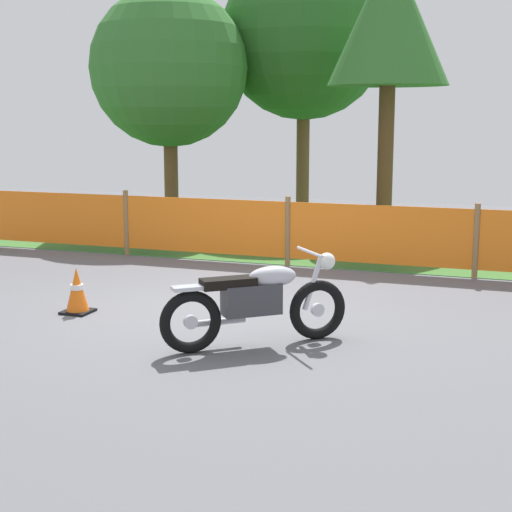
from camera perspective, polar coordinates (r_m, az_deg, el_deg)
The scene contains 8 objects.
ground at distance 9.11m, azimuth -2.96°, elevation -4.01°, with size 24.00×24.00×0.02m, color #5B5B60.
grass_verge at distance 15.16m, azimuth 6.38°, elevation 1.78°, with size 24.00×7.24×0.01m, color #386B2D.
barrier_fence at distance 11.62m, azimuth 2.34°, elevation 1.90°, with size 10.97×0.08×1.05m.
tree_leftmost at distance 15.85m, azimuth -6.40°, elevation 13.55°, with size 3.12×3.12×4.72m.
tree_near_left at distance 16.97m, azimuth 3.55°, elevation 15.82°, with size 3.51×3.51×5.64m.
tree_near_right at distance 14.19m, azimuth 9.77°, elevation 16.79°, with size 2.13×2.13×5.11m.
motorcycle_lead at distance 7.60m, azimuth 0.09°, elevation -3.36°, with size 1.55×1.33×0.92m.
traffic_cone at distance 9.13m, azimuth -13.00°, elevation -2.50°, with size 0.32×0.32×0.53m.
Camera 1 is at (3.39, -8.15, 2.25)m, focal length 54.50 mm.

